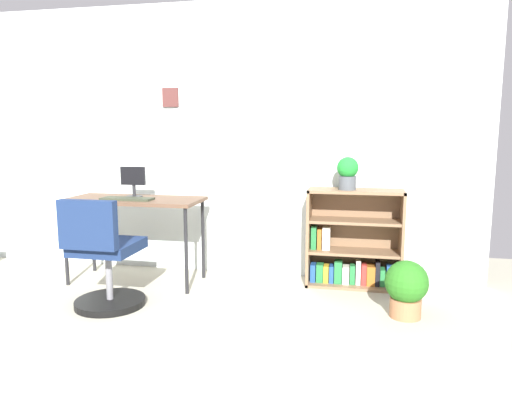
{
  "coord_description": "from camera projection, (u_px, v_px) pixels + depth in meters",
  "views": [
    {
      "loc": [
        1.49,
        -2.06,
        1.3
      ],
      "look_at": [
        0.75,
        1.46,
        0.74
      ],
      "focal_mm": 33.34,
      "sensor_mm": 36.0,
      "label": 1
    }
  ],
  "objects": [
    {
      "name": "potted_plant_on_shelf",
      "position": [
        348.0,
        172.0,
        3.89
      ],
      "size": [
        0.17,
        0.17,
        0.27
      ],
      "color": "#474C51",
      "rests_on": "bookshelf_low"
    },
    {
      "name": "bookshelf_low",
      "position": [
        353.0,
        244.0,
        4.02
      ],
      "size": [
        0.78,
        0.3,
        0.82
      ],
      "color": "brown",
      "rests_on": "ground_plane"
    },
    {
      "name": "desk",
      "position": [
        134.0,
        205.0,
        4.06
      ],
      "size": [
        1.16,
        0.51,
        0.73
      ],
      "color": "brown",
      "rests_on": "ground_plane"
    },
    {
      "name": "potted_plant_floor",
      "position": [
        406.0,
        287.0,
        3.33
      ],
      "size": [
        0.3,
        0.3,
        0.41
      ],
      "color": "#9E6642",
      "rests_on": "ground_plane"
    },
    {
      "name": "ground_plane",
      "position": [
        59.0,
        382.0,
        2.49
      ],
      "size": [
        6.24,
        6.24,
        0.0
      ],
      "primitive_type": "plane",
      "color": "#ABA792"
    },
    {
      "name": "office_chair",
      "position": [
        104.0,
        262.0,
        3.47
      ],
      "size": [
        0.52,
        0.55,
        0.84
      ],
      "color": "black",
      "rests_on": "ground_plane"
    },
    {
      "name": "wall_back",
      "position": [
        192.0,
        141.0,
        4.39
      ],
      "size": [
        5.2,
        0.12,
        2.42
      ],
      "color": "silver",
      "rests_on": "ground_plane"
    },
    {
      "name": "monitor",
      "position": [
        133.0,
        181.0,
        4.08
      ],
      "size": [
        0.22,
        0.14,
        0.27
      ],
      "color": "#262628",
      "rests_on": "desk"
    },
    {
      "name": "keyboard",
      "position": [
        127.0,
        199.0,
        3.95
      ],
      "size": [
        0.43,
        0.15,
        0.02
      ],
      "primitive_type": "cube",
      "color": "#313627",
      "rests_on": "desk"
    }
  ]
}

